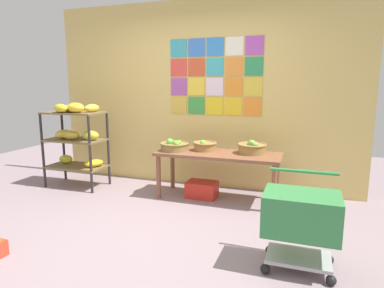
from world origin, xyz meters
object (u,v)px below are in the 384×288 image
(fruit_basket_centre, at_px, (205,146))
(shopping_cart, at_px, (301,217))
(produce_crate_under_table, at_px, (202,189))
(display_table, at_px, (218,158))
(fruit_basket_right, at_px, (252,148))
(banana_shelf_unit, at_px, (76,134))
(fruit_basket_back_right, at_px, (174,146))

(fruit_basket_centre, height_order, shopping_cart, shopping_cart)
(fruit_basket_centre, bearing_deg, produce_crate_under_table, -93.98)
(display_table, distance_m, produce_crate_under_table, 0.49)
(display_table, relative_size, fruit_basket_centre, 5.09)
(fruit_basket_right, bearing_deg, banana_shelf_unit, -174.27)
(fruit_basket_right, height_order, produce_crate_under_table, fruit_basket_right)
(fruit_basket_right, bearing_deg, display_table, -166.84)
(fruit_basket_back_right, distance_m, shopping_cart, 2.17)
(fruit_basket_centre, xyz_separation_m, shopping_cart, (1.28, -1.51, -0.24))
(produce_crate_under_table, height_order, shopping_cart, shopping_cart)
(display_table, bearing_deg, fruit_basket_centre, 157.04)
(banana_shelf_unit, bearing_deg, fruit_basket_centre, 7.41)
(banana_shelf_unit, bearing_deg, shopping_cart, -21.91)
(banana_shelf_unit, relative_size, produce_crate_under_table, 3.13)
(display_table, relative_size, fruit_basket_back_right, 4.13)
(fruit_basket_right, bearing_deg, fruit_basket_back_right, -172.04)
(fruit_basket_right, xyz_separation_m, shopping_cart, (0.65, -1.52, -0.25))
(fruit_basket_right, bearing_deg, fruit_basket_centre, -179.34)
(fruit_basket_back_right, distance_m, fruit_basket_right, 1.02)
(banana_shelf_unit, distance_m, fruit_basket_back_right, 1.50)
(banana_shelf_unit, relative_size, shopping_cart, 1.59)
(banana_shelf_unit, height_order, fruit_basket_right, banana_shelf_unit)
(banana_shelf_unit, bearing_deg, fruit_basket_right, 5.73)
(banana_shelf_unit, height_order, produce_crate_under_table, banana_shelf_unit)
(shopping_cart, bearing_deg, banana_shelf_unit, 146.94)
(fruit_basket_back_right, xyz_separation_m, fruit_basket_right, (1.01, 0.14, 0.01))
(display_table, bearing_deg, shopping_cart, -53.21)
(produce_crate_under_table, xyz_separation_m, shopping_cart, (1.28, -1.42, 0.35))
(produce_crate_under_table, distance_m, shopping_cart, 1.95)
(banana_shelf_unit, bearing_deg, display_table, 4.22)
(fruit_basket_centre, distance_m, fruit_basket_back_right, 0.41)
(display_table, relative_size, fruit_basket_right, 4.41)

